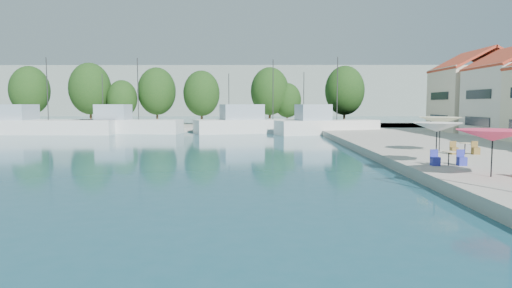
{
  "coord_description": "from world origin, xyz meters",
  "views": [
    {
      "loc": [
        -1.82,
        -3.63,
        3.84
      ],
      "look_at": [
        -2.01,
        26.0,
        1.24
      ],
      "focal_mm": 32.0,
      "sensor_mm": 36.0,
      "label": 1
    }
  ],
  "objects_px": {
    "umbrella_white": "(437,127)",
    "trawler_02": "(126,125)",
    "trawler_01": "(27,126)",
    "trawler_04": "(325,126)",
    "umbrella_pink": "(493,135)",
    "trawler_03": "(257,125)",
    "umbrella_cream": "(440,121)"
  },
  "relations": [
    {
      "from": "trawler_02",
      "to": "trawler_04",
      "type": "bearing_deg",
      "value": 2.33
    },
    {
      "from": "trawler_03",
      "to": "trawler_01",
      "type": "bearing_deg",
      "value": 166.22
    },
    {
      "from": "trawler_03",
      "to": "trawler_04",
      "type": "height_order",
      "value": "same"
    },
    {
      "from": "umbrella_cream",
      "to": "trawler_04",
      "type": "bearing_deg",
      "value": 98.46
    },
    {
      "from": "umbrella_white",
      "to": "trawler_01",
      "type": "bearing_deg",
      "value": 139.29
    },
    {
      "from": "trawler_01",
      "to": "trawler_04",
      "type": "bearing_deg",
      "value": -0.03
    },
    {
      "from": "trawler_01",
      "to": "trawler_02",
      "type": "xyz_separation_m",
      "value": [
        12.53,
        0.99,
        0.0
      ]
    },
    {
      "from": "trawler_01",
      "to": "trawler_03",
      "type": "height_order",
      "value": "same"
    },
    {
      "from": "trawler_03",
      "to": "umbrella_cream",
      "type": "bearing_deg",
      "value": -84.93
    },
    {
      "from": "umbrella_white",
      "to": "umbrella_cream",
      "type": "relative_size",
      "value": 0.93
    },
    {
      "from": "trawler_01",
      "to": "trawler_04",
      "type": "relative_size",
      "value": 1.63
    },
    {
      "from": "trawler_01",
      "to": "trawler_04",
      "type": "xyz_separation_m",
      "value": [
        38.45,
        -0.99,
        0.0
      ]
    },
    {
      "from": "trawler_03",
      "to": "umbrella_pink",
      "type": "relative_size",
      "value": 5.54
    },
    {
      "from": "trawler_03",
      "to": "trawler_04",
      "type": "bearing_deg",
      "value": -37.55
    },
    {
      "from": "trawler_01",
      "to": "umbrella_white",
      "type": "distance_m",
      "value": 52.4
    },
    {
      "from": "trawler_03",
      "to": "trawler_02",
      "type": "bearing_deg",
      "value": 165.86
    },
    {
      "from": "umbrella_cream",
      "to": "trawler_02",
      "type": "bearing_deg",
      "value": 136.16
    },
    {
      "from": "trawler_01",
      "to": "trawler_04",
      "type": "height_order",
      "value": "same"
    },
    {
      "from": "trawler_03",
      "to": "umbrella_white",
      "type": "bearing_deg",
      "value": -92.59
    },
    {
      "from": "trawler_03",
      "to": "umbrella_pink",
      "type": "distance_m",
      "value": 42.14
    },
    {
      "from": "trawler_02",
      "to": "umbrella_cream",
      "type": "bearing_deg",
      "value": -37.14
    },
    {
      "from": "trawler_02",
      "to": "umbrella_white",
      "type": "relative_size",
      "value": 5.21
    },
    {
      "from": "trawler_01",
      "to": "trawler_02",
      "type": "height_order",
      "value": "same"
    },
    {
      "from": "trawler_02",
      "to": "umbrella_pink",
      "type": "xyz_separation_m",
      "value": [
        27.89,
        -39.66,
        1.38
      ]
    },
    {
      "from": "trawler_01",
      "to": "trawler_03",
      "type": "xyz_separation_m",
      "value": [
        29.85,
        2.09,
        0.0
      ]
    },
    {
      "from": "trawler_01",
      "to": "umbrella_cream",
      "type": "height_order",
      "value": "trawler_01"
    },
    {
      "from": "umbrella_white",
      "to": "trawler_02",
      "type": "bearing_deg",
      "value": 127.71
    },
    {
      "from": "trawler_02",
      "to": "umbrella_cream",
      "type": "relative_size",
      "value": 4.83
    },
    {
      "from": "trawler_02",
      "to": "umbrella_pink",
      "type": "bearing_deg",
      "value": -48.18
    },
    {
      "from": "umbrella_white",
      "to": "trawler_03",
      "type": "bearing_deg",
      "value": 105.2
    },
    {
      "from": "trawler_01",
      "to": "umbrella_cream",
      "type": "distance_m",
      "value": 50.71
    },
    {
      "from": "trawler_04",
      "to": "trawler_03",
      "type": "bearing_deg",
      "value": 141.43
    }
  ]
}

